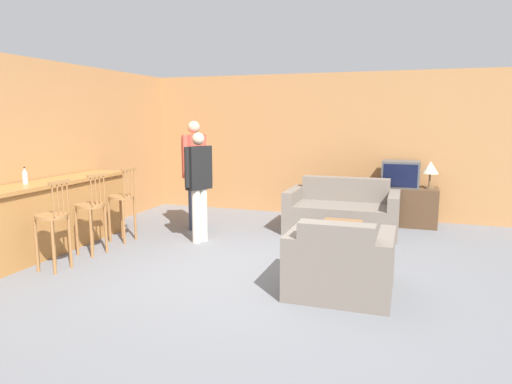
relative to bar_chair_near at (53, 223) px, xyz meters
name	(u,v)px	position (x,y,z in m)	size (l,w,h in m)	color
ground_plane	(248,277)	(2.27, 0.49, -0.57)	(24.00, 24.00, 0.00)	slate
wall_back	(314,145)	(2.27, 4.18, 0.73)	(9.40, 0.08, 2.60)	#B27A47
wall_left	(86,150)	(-0.95, 1.84, 0.73)	(0.08, 8.69, 2.60)	#B27A47
bar_counter	(54,215)	(-0.61, 0.69, -0.09)	(0.55, 2.60, 0.97)	#A87038
bar_chair_near	(53,223)	(0.00, 0.00, 0.00)	(0.39, 0.39, 1.09)	#996638
bar_chair_mid	(91,212)	(0.00, 0.69, 0.00)	(0.42, 0.42, 1.09)	#996638
bar_chair_far	(122,203)	(0.00, 1.38, 0.00)	(0.40, 0.40, 1.09)	#996638
couch_far	(342,213)	(2.98, 2.96, -0.27)	(1.73, 0.96, 0.84)	#70665B
armchair_near	(340,265)	(3.33, 0.33, -0.27)	(1.05, 0.91, 0.82)	#70665B
coffee_table	(339,231)	(3.14, 1.55, -0.22)	(0.51, 0.90, 0.43)	brown
tv_unit	(399,206)	(3.83, 3.78, -0.25)	(1.23, 0.56, 0.65)	#513823
tv	(401,174)	(3.83, 3.78, 0.30)	(0.61, 0.50, 0.44)	#4C4C4C
bottle	(25,176)	(-0.69, 0.32, 0.49)	(0.06, 0.06, 0.22)	silver
table_lamp	(430,168)	(4.29, 3.78, 0.41)	(0.26, 0.26, 0.45)	brown
person_by_window	(195,168)	(0.68, 2.41, 0.42)	(0.24, 0.57, 1.75)	#384260
person_by_counter	(199,180)	(1.09, 1.71, 0.34)	(0.30, 0.46, 1.60)	silver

